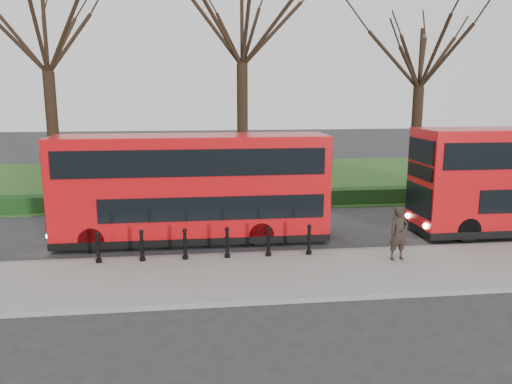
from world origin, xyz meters
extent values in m
plane|color=#28282B|center=(0.00, 0.00, 0.00)|extent=(120.00, 120.00, 0.00)
cube|color=gray|center=(0.00, -3.00, 0.07)|extent=(60.00, 4.00, 0.15)
cube|color=slate|center=(0.00, -1.00, 0.07)|extent=(60.00, 0.25, 0.16)
cube|color=#27501A|center=(0.00, 15.00, 0.03)|extent=(60.00, 18.00, 0.06)
cube|color=black|center=(0.00, 6.80, 0.40)|extent=(60.00, 0.90, 0.80)
cube|color=yellow|center=(0.00, -0.70, 0.01)|extent=(60.00, 0.10, 0.01)
cube|color=yellow|center=(0.00, -0.50, 0.01)|extent=(60.00, 0.10, 0.01)
cylinder|color=black|center=(-8.00, 10.00, 3.34)|extent=(0.60, 0.60, 6.69)
cylinder|color=black|center=(2.00, 10.00, 3.57)|extent=(0.60, 0.60, 7.14)
cylinder|color=black|center=(12.00, 10.00, 2.97)|extent=(0.60, 0.60, 5.95)
cylinder|color=black|center=(-3.81, -1.35, 0.65)|extent=(0.15, 0.15, 1.00)
cylinder|color=black|center=(-2.41, -1.35, 0.65)|extent=(0.15, 0.15, 1.00)
cylinder|color=black|center=(-1.01, -1.35, 0.65)|extent=(0.15, 0.15, 1.00)
cylinder|color=black|center=(0.39, -1.35, 0.65)|extent=(0.15, 0.15, 1.00)
cylinder|color=black|center=(1.79, -1.35, 0.65)|extent=(0.15, 0.15, 1.00)
cylinder|color=black|center=(3.19, -1.35, 0.65)|extent=(0.15, 0.15, 1.00)
cube|color=red|center=(-0.74, 1.23, 2.18)|extent=(10.11, 2.30, 3.72)
cube|color=black|center=(-0.74, 1.23, 0.28)|extent=(10.13, 2.32, 0.28)
cube|color=black|center=(0.00, 0.07, 1.52)|extent=(8.09, 0.04, 0.87)
cube|color=black|center=(-0.74, 0.07, 3.17)|extent=(9.56, 0.04, 0.97)
cube|color=black|center=(-5.81, 1.23, 2.48)|extent=(0.06, 2.02, 0.51)
cylinder|color=black|center=(-4.32, 0.21, 0.46)|extent=(0.92, 0.28, 0.92)
cylinder|color=black|center=(-4.32, 2.24, 0.46)|extent=(0.92, 0.28, 0.92)
cylinder|color=black|center=(1.74, 0.21, 0.46)|extent=(0.92, 0.28, 0.92)
cylinder|color=black|center=(1.74, 2.24, 0.46)|extent=(0.92, 0.28, 0.92)
cube|color=black|center=(8.05, 0.85, 2.59)|extent=(0.06, 2.11, 0.53)
cylinder|color=black|center=(9.60, -0.20, 0.48)|extent=(0.96, 0.29, 0.96)
cylinder|color=black|center=(9.60, 1.90, 0.48)|extent=(0.96, 0.29, 0.96)
imported|color=#2C221B|center=(5.98, -2.25, 1.05)|extent=(0.71, 0.53, 1.80)
camera|label=1|loc=(-0.59, -17.37, 5.57)|focal=35.00mm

